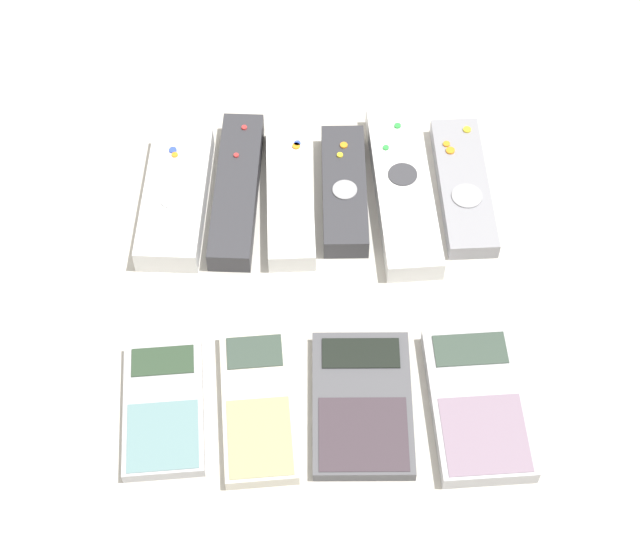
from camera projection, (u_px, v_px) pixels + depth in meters
name	position (u px, v px, depth m)	size (l,w,h in m)	color
ground_plane	(321.00, 310.00, 0.99)	(3.00, 3.00, 0.00)	beige
remote_0	(175.00, 197.00, 1.05)	(0.07, 0.17, 0.03)	white
remote_1	(237.00, 190.00, 1.06)	(0.05, 0.19, 0.02)	#333338
remote_2	(290.00, 194.00, 1.06)	(0.05, 0.17, 0.02)	white
remote_3	(344.00, 190.00, 1.06)	(0.04, 0.15, 0.03)	#333338
remote_4	(403.00, 189.00, 1.06)	(0.06, 0.21, 0.03)	white
remote_5	(463.00, 187.00, 1.06)	(0.05, 0.17, 0.02)	gray
calculator_0	(164.00, 408.00, 0.93)	(0.08, 0.13, 0.01)	#B2B2B7
calculator_1	(258.00, 405.00, 0.93)	(0.07, 0.15, 0.01)	beige
calculator_2	(362.00, 404.00, 0.93)	(0.09, 0.14, 0.01)	#4C4C51
calculator_3	(478.00, 404.00, 0.93)	(0.09, 0.15, 0.02)	#B2B2B7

